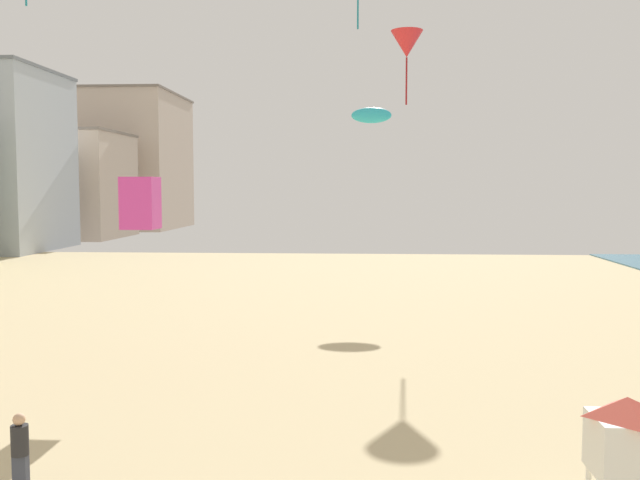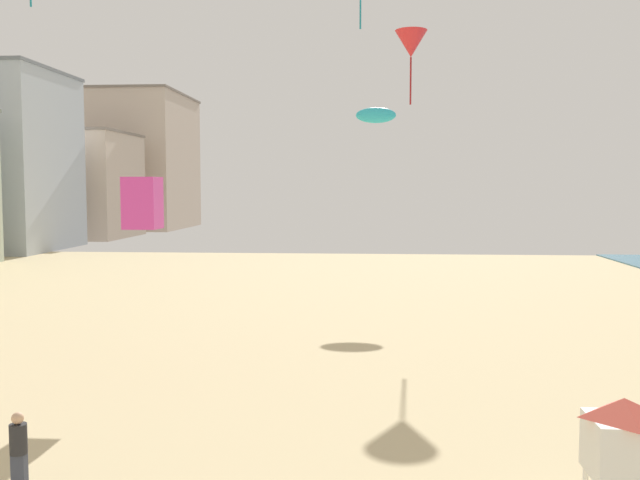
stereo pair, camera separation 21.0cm
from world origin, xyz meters
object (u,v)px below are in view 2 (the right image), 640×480
at_px(kite_magenta_box, 143,203).
at_px(kite_flyer, 19,448).
at_px(kite_red_delta, 411,44).
at_px(lifeguard_stand, 623,439).
at_px(kite_cyan_parafoil, 376,115).

bearing_deg(kite_magenta_box, kite_flyer, -86.46).
xyz_separation_m(kite_flyer, kite_red_delta, (9.05, 24.55, 12.73)).
xyz_separation_m(kite_flyer, lifeguard_stand, (11.20, -1.16, 0.92)).
bearing_deg(lifeguard_stand, kite_magenta_box, 124.78).
relative_size(kite_flyer, lifeguard_stand, 0.64).
relative_size(kite_red_delta, kite_cyan_parafoil, 1.63).
bearing_deg(kite_cyan_parafoil, kite_magenta_box, -112.26).
bearing_deg(kite_magenta_box, lifeguard_stand, -41.99).
relative_size(kite_magenta_box, kite_red_delta, 0.44).
bearing_deg(lifeguard_stand, kite_flyer, 160.83).
height_order(lifeguard_stand, kite_cyan_parafoil, kite_cyan_parafoil).
relative_size(kite_flyer, kite_magenta_box, 0.96).
bearing_deg(kite_cyan_parafoil, kite_red_delta, -65.79).
height_order(kite_magenta_box, kite_red_delta, kite_red_delta).
distance_m(lifeguard_stand, kite_magenta_box, 16.28).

